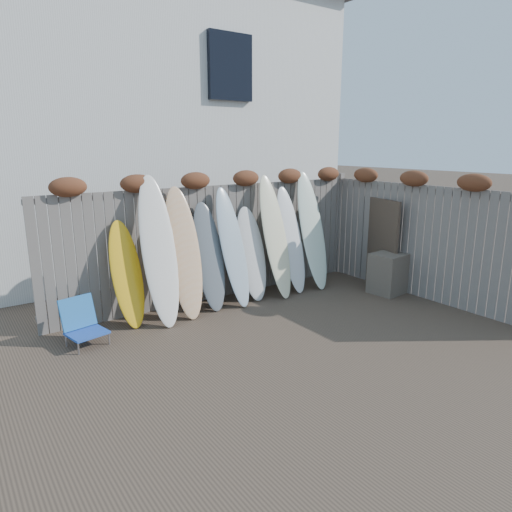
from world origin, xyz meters
TOP-DOWN VIEW (x-y plane):
  - ground at (0.00, 0.00)m, footprint 80.00×80.00m
  - back_fence at (0.06, 2.39)m, footprint 6.05×0.28m
  - right_fence at (2.99, 0.25)m, footprint 0.28×4.40m
  - house at (0.50, 6.50)m, footprint 8.50×5.50m
  - beach_chair at (-2.52, 1.77)m, footprint 0.57×0.60m
  - wooden_crate at (2.72, 0.80)m, footprint 0.69×0.59m
  - lattice_panel at (2.93, 1.26)m, footprint 0.32×1.10m
  - surfboard_0 at (-1.75, 2.06)m, footprint 0.48×0.59m
  - surfboard_1 at (-1.29, 1.91)m, footprint 0.60×0.83m
  - surfboard_2 at (-0.85, 1.97)m, footprint 0.61×0.77m
  - surfboard_3 at (-0.37, 2.02)m, footprint 0.55×0.67m
  - surfboard_4 at (0.05, 1.96)m, footprint 0.54×0.75m
  - surfboard_5 at (0.48, 2.02)m, footprint 0.57×0.63m
  - surfboard_6 at (0.93, 1.93)m, footprint 0.48×0.76m
  - surfboard_7 at (1.34, 1.98)m, footprint 0.49×0.69m
  - surfboard_8 at (1.83, 1.95)m, footprint 0.55×0.80m

SIDE VIEW (x-z plane):
  - ground at x=0.00m, z-range 0.00..0.00m
  - beach_chair at x=-2.52m, z-range -0.02..0.62m
  - wooden_crate at x=2.72m, z-range 0.00..0.74m
  - surfboard_0 at x=-1.75m, z-range 0.00..1.59m
  - surfboard_5 at x=0.48m, z-range 0.00..1.62m
  - lattice_panel at x=2.93m, z-range 0.00..1.69m
  - surfboard_3 at x=-0.37m, z-range 0.00..1.76m
  - surfboard_7 at x=1.34m, z-range 0.00..1.93m
  - surfboard_4 at x=0.05m, z-range 0.00..1.99m
  - surfboard_2 at x=-0.85m, z-range 0.00..2.05m
  - surfboard_6 at x=0.93m, z-range 0.00..2.16m
  - surfboard_8 at x=1.83m, z-range 0.00..2.19m
  - surfboard_1 at x=-1.29m, z-range 0.00..2.24m
  - right_fence at x=2.99m, z-range 0.02..2.26m
  - back_fence at x=0.06m, z-range 0.06..2.30m
  - house at x=0.50m, z-range 0.04..6.36m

